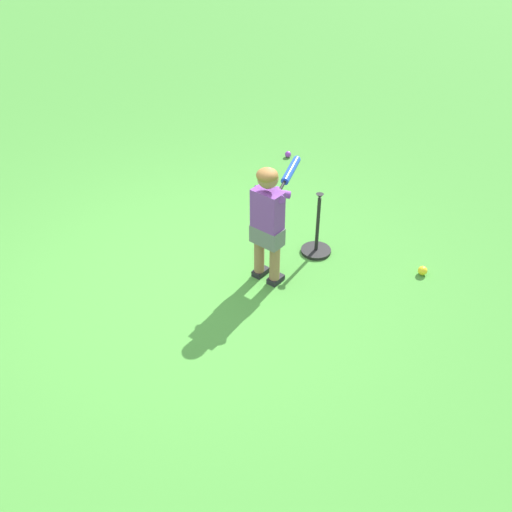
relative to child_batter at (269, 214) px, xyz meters
name	(u,v)px	position (x,y,z in m)	size (l,w,h in m)	color
ground_plane	(198,284)	(0.55, 0.28, -0.65)	(40.00, 40.00, 0.00)	#479338
child_batter	(269,214)	(0.00, 0.00, 0.00)	(0.31, 0.78, 1.08)	#232328
play_ball_center_lawn	(423,271)	(-1.29, -0.46, -0.61)	(0.08, 0.08, 0.08)	yellow
play_ball_behind_batter	(288,154)	(0.47, -2.34, -0.61)	(0.08, 0.08, 0.08)	purple
batting_tee	(316,243)	(-0.31, -0.50, -0.55)	(0.28, 0.28, 0.62)	black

